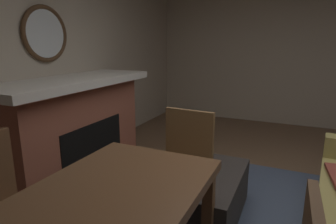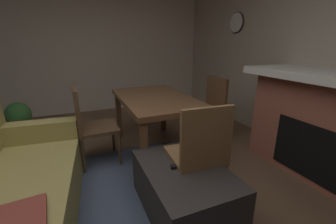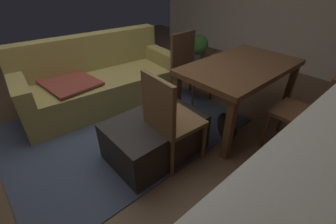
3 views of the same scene
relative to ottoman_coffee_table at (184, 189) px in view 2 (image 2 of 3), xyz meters
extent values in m
cube|color=beige|center=(3.41, 0.65, 1.22)|extent=(0.12, 5.68, 2.86)
cube|color=black|center=(-0.24, -1.37, 0.14)|extent=(0.98, 0.10, 0.56)
cube|color=#9E8E4C|center=(1.05, 1.21, 0.31)|extent=(0.26, 0.88, 0.20)
cube|color=#2D2826|center=(0.00, 0.00, 0.00)|extent=(0.93, 0.64, 0.41)
cube|color=black|center=(0.02, 0.03, 0.22)|extent=(0.08, 0.17, 0.02)
cube|color=brown|center=(1.13, -0.16, 0.50)|extent=(1.41, 0.84, 0.06)
cube|color=brown|center=(0.49, 0.20, 0.13)|extent=(0.07, 0.07, 0.68)
cube|color=brown|center=(1.78, 0.20, 0.13)|extent=(0.07, 0.07, 0.68)
cube|color=brown|center=(0.49, -0.53, 0.13)|extent=(0.07, 0.07, 0.68)
cube|color=brown|center=(1.78, -0.53, 0.13)|extent=(0.07, 0.07, 0.68)
cube|color=brown|center=(0.13, -0.16, 0.22)|extent=(0.47, 0.47, 0.04)
cube|color=brown|center=(-0.07, -0.15, 0.48)|extent=(0.07, 0.44, 0.48)
cylinder|color=brown|center=(0.34, 0.02, 0.00)|extent=(0.04, 0.04, 0.41)
cylinder|color=brown|center=(0.31, -0.38, 0.00)|extent=(0.04, 0.04, 0.41)
cylinder|color=brown|center=(-0.06, 0.05, 0.00)|extent=(0.04, 0.04, 0.41)
cylinder|color=brown|center=(-0.09, -0.35, 0.00)|extent=(0.04, 0.04, 0.41)
cube|color=#513823|center=(1.13, 0.56, 0.22)|extent=(0.45, 0.45, 0.04)
cube|color=#513823|center=(1.13, 0.76, 0.48)|extent=(0.44, 0.05, 0.48)
cylinder|color=#513823|center=(1.34, 0.36, 0.00)|extent=(0.04, 0.04, 0.41)
cylinder|color=#513823|center=(0.94, 0.35, 0.00)|extent=(0.04, 0.04, 0.41)
cylinder|color=#513823|center=(1.33, 0.76, 0.00)|extent=(0.04, 0.04, 0.41)
cylinder|color=#513823|center=(0.93, 0.75, 0.00)|extent=(0.04, 0.04, 0.41)
cube|color=brown|center=(1.13, -0.89, 0.22)|extent=(0.45, 0.45, 0.04)
cube|color=brown|center=(1.14, -1.08, 0.48)|extent=(0.44, 0.05, 0.48)
cylinder|color=brown|center=(0.93, -0.69, 0.00)|extent=(0.04, 0.04, 0.41)
cylinder|color=brown|center=(1.33, -0.68, 0.00)|extent=(0.04, 0.04, 0.41)
cylinder|color=brown|center=(0.94, -1.09, 0.00)|extent=(0.04, 0.04, 0.41)
cylinder|color=brown|center=(1.34, -1.08, 0.00)|extent=(0.04, 0.04, 0.41)
cylinder|color=#474C51|center=(2.47, 1.61, -0.12)|extent=(0.16, 0.16, 0.18)
ellipsoid|color=#387233|center=(2.47, 1.61, 0.12)|extent=(0.36, 0.36, 0.40)
ellipsoid|color=black|center=(0.77, -0.32, -0.07)|extent=(0.48, 0.47, 0.18)
sphere|color=black|center=(0.61, -0.47, 0.03)|extent=(0.14, 0.14, 0.14)
cylinder|color=silver|center=(1.83, -1.90, 1.50)|extent=(0.31, 0.03, 0.31)
torus|color=black|center=(1.83, -1.90, 1.50)|extent=(0.34, 0.02, 0.34)
camera|label=1|loc=(2.13, 0.65, 1.27)|focal=30.39mm
camera|label=2|loc=(-1.39, 0.74, 1.18)|focal=23.44mm
camera|label=3|loc=(-1.11, -1.44, 1.46)|focal=24.37mm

